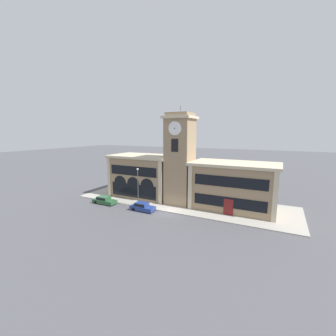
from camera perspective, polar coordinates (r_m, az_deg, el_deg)
The scene contains 8 objects.
ground_plane at distance 38.03m, azimuth -0.29°, elevation -11.18°, with size 300.00×300.00×0.00m, color #4C4C51.
sidewalk_kerb at distance 43.33m, azimuth 3.49°, elevation -8.53°, with size 40.66×12.42×0.15m.
clock_tower at distance 40.70m, azimuth 3.05°, elevation 2.22°, with size 5.18×5.18×17.75m.
town_hall_left_wing at distance 46.75m, azimuth -6.24°, elevation -1.91°, with size 13.31×8.12×8.56m.
town_hall_right_wing at distance 40.08m, azimuth 16.34°, elevation -4.40°, with size 14.49×8.12×8.12m.
parked_car_near at distance 43.78m, azimuth -15.88°, elevation -7.81°, with size 4.58×1.81×1.37m.
parked_car_mid at distance 38.76m, azimuth -6.53°, elevation -9.70°, with size 4.26×1.77×1.42m.
street_lamp at distance 40.08m, azimuth -7.67°, elevation -3.50°, with size 0.36×0.36×6.79m.
Camera 1 is at (16.25, -31.76, 13.16)m, focal length 24.00 mm.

